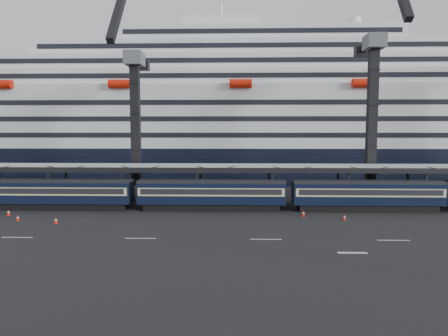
# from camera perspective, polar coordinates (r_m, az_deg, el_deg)

# --- Properties ---
(ground) EXTENTS (260.00, 260.00, 0.00)m
(ground) POSITION_cam_1_polar(r_m,az_deg,el_deg) (42.71, 8.28, -8.65)
(ground) COLOR black
(ground) RESTS_ON ground
(lane_markings) EXTENTS (111.00, 4.27, 0.02)m
(lane_markings) POSITION_cam_1_polar(r_m,az_deg,el_deg) (39.59, 21.18, -10.07)
(lane_markings) COLOR beige
(lane_markings) RESTS_ON ground
(train) EXTENTS (133.05, 3.00, 4.05)m
(train) POSITION_cam_1_polar(r_m,az_deg,el_deg) (51.80, 1.91, -3.64)
(train) COLOR black
(train) RESTS_ON ground
(canopy) EXTENTS (130.00, 6.25, 5.53)m
(canopy) POSITION_cam_1_polar(r_m,az_deg,el_deg) (55.61, 6.70, 0.11)
(canopy) COLOR gray
(canopy) RESTS_ON ground
(cruise_ship) EXTENTS (214.09, 28.84, 34.00)m
(cruise_ship) POSITION_cam_1_polar(r_m,az_deg,el_deg) (87.26, 4.18, 6.67)
(cruise_ship) COLOR black
(cruise_ship) RESTS_ON ground
(crane_dark_near) EXTENTS (4.50, 17.75, 35.08)m
(crane_dark_near) POSITION_cam_1_polar(r_m,az_deg,el_deg) (61.65, -12.62, 6.74)
(crane_dark_near) COLOR #484A4F
(crane_dark_near) RESTS_ON ground
(crane_dark_mid) EXTENTS (4.50, 18.24, 39.64)m
(crane_dark_mid) POSITION_cam_1_polar(r_m,az_deg,el_deg) (62.11, 20.53, 7.84)
(crane_dark_mid) COLOR #484A4F
(crane_dark_mid) RESTS_ON ground
(traffic_cone_a) EXTENTS (0.38, 0.38, 0.77)m
(traffic_cone_a) POSITION_cam_1_polar(r_m,az_deg,el_deg) (55.36, -28.43, -5.62)
(traffic_cone_a) COLOR red
(traffic_cone_a) RESTS_ON ground
(traffic_cone_b) EXTENTS (0.37, 0.37, 0.73)m
(traffic_cone_b) POSITION_cam_1_polar(r_m,az_deg,el_deg) (51.74, -27.38, -6.32)
(traffic_cone_b) COLOR red
(traffic_cone_b) RESTS_ON ground
(traffic_cone_c) EXTENTS (0.38, 0.38, 0.77)m
(traffic_cone_c) POSITION_cam_1_polar(r_m,az_deg,el_deg) (48.44, -22.90, -6.89)
(traffic_cone_c) COLOR red
(traffic_cone_c) RESTS_ON ground
(traffic_cone_d) EXTENTS (0.39, 0.39, 0.77)m
(traffic_cone_d) POSITION_cam_1_polar(r_m,az_deg,el_deg) (49.38, 11.26, -6.33)
(traffic_cone_d) COLOR red
(traffic_cone_d) RESTS_ON ground
(traffic_cone_e) EXTENTS (0.35, 0.35, 0.71)m
(traffic_cone_e) POSITION_cam_1_polar(r_m,az_deg,el_deg) (48.49, 16.82, -6.71)
(traffic_cone_e) COLOR red
(traffic_cone_e) RESTS_ON ground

